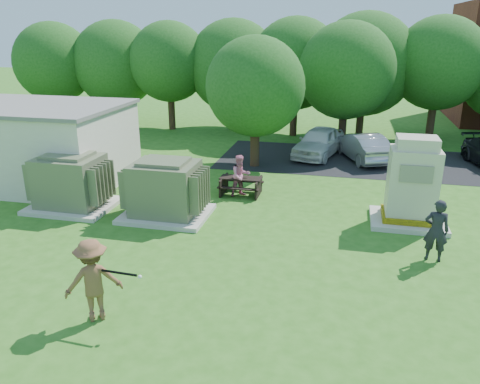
% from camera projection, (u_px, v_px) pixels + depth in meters
% --- Properties ---
extents(ground, '(120.00, 120.00, 0.00)m').
position_uv_depth(ground, '(205.00, 290.00, 11.97)').
color(ground, '#2D6619').
rests_on(ground, ground).
extents(service_building, '(10.00, 5.00, 3.20)m').
position_uv_depth(service_building, '(8.00, 144.00, 20.20)').
color(service_building, beige).
rests_on(service_building, ground).
extents(service_building_roof, '(10.20, 5.20, 0.15)m').
position_uv_depth(service_building_roof, '(1.00, 105.00, 19.64)').
color(service_building_roof, slate).
rests_on(service_building_roof, service_building).
extents(parking_strip, '(20.00, 6.00, 0.01)m').
position_uv_depth(parking_strip, '(423.00, 165.00, 22.89)').
color(parking_strip, '#232326').
rests_on(parking_strip, ground).
extents(transformer_left, '(3.00, 2.40, 2.07)m').
position_uv_depth(transformer_left, '(71.00, 183.00, 17.16)').
color(transformer_left, beige).
rests_on(transformer_left, ground).
extents(transformer_right, '(3.00, 2.40, 2.07)m').
position_uv_depth(transformer_right, '(165.00, 190.00, 16.38)').
color(transformer_right, beige).
rests_on(transformer_right, ground).
extents(generator_cabinet, '(2.48, 2.03, 3.02)m').
position_uv_depth(generator_cabinet, '(412.00, 187.00, 15.66)').
color(generator_cabinet, beige).
rests_on(generator_cabinet, ground).
extents(picnic_table, '(1.66, 1.24, 0.71)m').
position_uv_depth(picnic_table, '(241.00, 184.00, 18.72)').
color(picnic_table, black).
rests_on(picnic_table, ground).
extents(batter, '(1.47, 1.31, 1.98)m').
position_uv_depth(batter, '(93.00, 280.00, 10.52)').
color(batter, brown).
rests_on(batter, ground).
extents(person_by_generator, '(0.72, 0.52, 1.85)m').
position_uv_depth(person_by_generator, '(436.00, 230.00, 13.25)').
color(person_by_generator, black).
rests_on(person_by_generator, ground).
extents(person_at_picnic, '(1.03, 0.99, 1.67)m').
position_uv_depth(person_at_picnic, '(241.00, 176.00, 18.44)').
color(person_at_picnic, '#D26F8F').
rests_on(person_at_picnic, ground).
extents(car_white, '(2.83, 4.70, 1.50)m').
position_uv_depth(car_white, '(319.00, 142.00, 24.25)').
color(car_white, silver).
rests_on(car_white, ground).
extents(car_silver_a, '(2.98, 4.48, 1.40)m').
position_uv_depth(car_silver_a, '(362.00, 146.00, 23.54)').
color(car_silver_a, '#9E9DA2').
rests_on(car_silver_a, ground).
extents(batting_equipment, '(1.25, 0.11, 0.12)m').
position_uv_depth(batting_equipment, '(117.00, 273.00, 10.22)').
color(batting_equipment, black).
rests_on(batting_equipment, ground).
extents(tree_row, '(41.30, 13.30, 7.30)m').
position_uv_depth(tree_row, '(325.00, 67.00, 27.22)').
color(tree_row, '#47301E').
rests_on(tree_row, ground).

